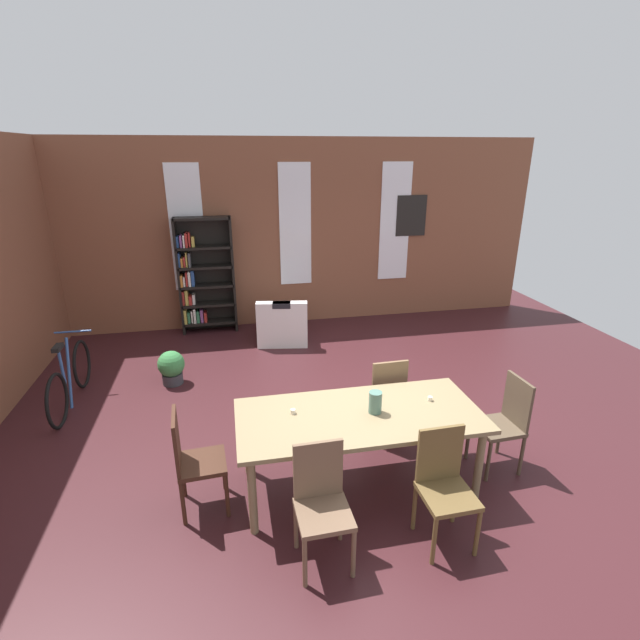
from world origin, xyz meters
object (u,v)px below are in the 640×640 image
object	(u,v)px
vase_on_table	(375,402)
bicycle_second	(70,379)
potted_plant_by_shelf	(171,367)
dining_chair_near_right	(444,483)
dining_chair_head_right	(505,421)
bookshelf_tall	(202,277)
dining_chair_far_right	(385,395)
dining_table	(359,421)
armchair_white	(283,325)
dining_chair_head_left	(193,458)
dining_chair_near_left	(321,501)

from	to	relation	value
vase_on_table	bicycle_second	bearing A→B (deg)	145.91
bicycle_second	potted_plant_by_shelf	distance (m)	1.20
dining_chair_near_right	dining_chair_head_right	world-z (taller)	same
bookshelf_tall	potted_plant_by_shelf	bearing A→B (deg)	-101.53
dining_chair_far_right	bicycle_second	distance (m)	3.84
dining_table	armchair_white	size ratio (longest dim) A/B	2.38
vase_on_table	potted_plant_by_shelf	bearing A→B (deg)	129.64
dining_chair_head_left	dining_chair_near_left	bearing A→B (deg)	-36.17
dining_table	potted_plant_by_shelf	world-z (taller)	dining_table
dining_table	dining_chair_near_left	world-z (taller)	dining_chair_near_left
vase_on_table	potted_plant_by_shelf	xyz separation A→B (m)	(-2.04, 2.46, -0.62)
dining_chair_near_right	potted_plant_by_shelf	size ratio (longest dim) A/B	2.05
vase_on_table	dining_chair_near_left	distance (m)	1.02
dining_table	dining_chair_far_right	bearing A→B (deg)	55.41
dining_chair_head_left	dining_chair_far_right	bearing A→B (deg)	20.21
armchair_white	potted_plant_by_shelf	xyz separation A→B (m)	(-1.66, -1.22, -0.03)
dining_chair_far_right	bicycle_second	xyz separation A→B (m)	(-3.55, 1.45, -0.19)
dining_chair_near_left	dining_chair_near_right	bearing A→B (deg)	0.00
vase_on_table	dining_chair_near_left	world-z (taller)	vase_on_table
armchair_white	bicycle_second	size ratio (longest dim) A/B	0.56
dining_chair_head_right	bookshelf_tall	world-z (taller)	bookshelf_tall
dining_chair_head_right	potted_plant_by_shelf	distance (m)	4.17
dining_table	dining_chair_near_right	size ratio (longest dim) A/B	2.30
dining_table	armchair_white	world-z (taller)	dining_table
armchair_white	bookshelf_tall	bearing A→B (deg)	150.40
armchair_white	dining_table	bearing A→B (deg)	-86.24
dining_chair_near_right	potted_plant_by_shelf	bearing A→B (deg)	126.93
dining_table	dining_chair_head_left	xyz separation A→B (m)	(-1.46, -0.01, -0.18)
potted_plant_by_shelf	dining_chair_far_right	bearing A→B (deg)	-36.11
dining_chair_near_left	dining_chair_head_right	world-z (taller)	same
dining_chair_near_right	dining_chair_head_left	size ratio (longest dim) A/B	1.00
dining_chair_near_left	armchair_white	xyz separation A→B (m)	(0.25, 4.39, -0.23)
potted_plant_by_shelf	dining_chair_head_left	bearing A→B (deg)	-80.04
potted_plant_by_shelf	dining_table	bearing A→B (deg)	-52.36
vase_on_table	dining_chair_far_right	xyz separation A→B (m)	(0.35, 0.72, -0.35)
bookshelf_tall	bicycle_second	xyz separation A→B (m)	(-1.56, -2.23, -0.64)
dining_chair_head_right	potted_plant_by_shelf	size ratio (longest dim) A/B	2.05
dining_table	dining_chair_head_left	distance (m)	1.48
vase_on_table	bicycle_second	world-z (taller)	vase_on_table
dining_chair_far_right	dining_chair_head_right	world-z (taller)	same
bookshelf_tall	bicycle_second	distance (m)	2.79
dining_chair_head_right	dining_chair_head_left	bearing A→B (deg)	-179.83
dining_chair_near_left	bicycle_second	xyz separation A→B (m)	(-2.57, 2.88, -0.19)
dining_chair_head_left	bicycle_second	size ratio (longest dim) A/B	0.58
bookshelf_tall	dining_chair_head_right	bearing A→B (deg)	-55.96
dining_chair_head_right	dining_chair_far_right	bearing A→B (deg)	143.74
dining_table	dining_chair_head_right	world-z (taller)	dining_chair_head_right
dining_table	dining_chair_head_right	distance (m)	1.48
dining_chair_head_right	dining_chair_near_right	bearing A→B (deg)	-143.60
vase_on_table	armchair_white	bearing A→B (deg)	95.93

